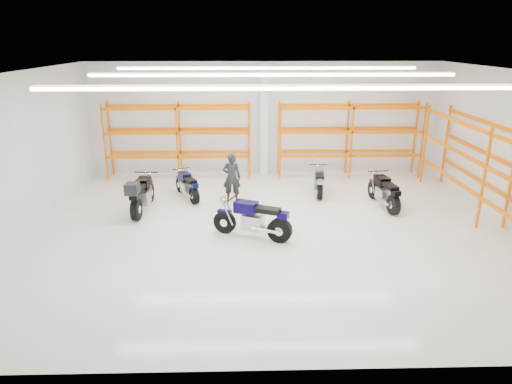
{
  "coord_description": "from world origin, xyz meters",
  "views": [
    {
      "loc": [
        -0.8,
        -12.34,
        5.33
      ],
      "look_at": [
        -0.46,
        0.5,
        1.0
      ],
      "focal_mm": 32.0,
      "sensor_mm": 36.0,
      "label": 1
    }
  ],
  "objects_px": {
    "motorcycle_back_d": "(385,193)",
    "structural_column": "(264,120)",
    "motorcycle_back_c": "(319,182)",
    "motorcycle_back_b": "(188,186)",
    "standing_man": "(232,178)",
    "motorcycle_back_a": "(141,195)",
    "motorcycle_main": "(255,220)"
  },
  "relations": [
    {
      "from": "motorcycle_back_d",
      "to": "standing_man",
      "type": "distance_m",
      "value": 5.12
    },
    {
      "from": "motorcycle_back_a",
      "to": "standing_man",
      "type": "height_order",
      "value": "standing_man"
    },
    {
      "from": "motorcycle_back_b",
      "to": "motorcycle_back_d",
      "type": "bearing_deg",
      "value": -8.89
    },
    {
      "from": "motorcycle_back_c",
      "to": "motorcycle_back_d",
      "type": "bearing_deg",
      "value": -35.94
    },
    {
      "from": "motorcycle_back_b",
      "to": "standing_man",
      "type": "distance_m",
      "value": 1.64
    },
    {
      "from": "motorcycle_main",
      "to": "standing_man",
      "type": "distance_m",
      "value": 3.18
    },
    {
      "from": "motorcycle_main",
      "to": "motorcycle_back_c",
      "type": "distance_m",
      "value": 4.48
    },
    {
      "from": "motorcycle_back_d",
      "to": "motorcycle_back_c",
      "type": "bearing_deg",
      "value": 144.06
    },
    {
      "from": "motorcycle_back_b",
      "to": "structural_column",
      "type": "distance_m",
      "value": 4.47
    },
    {
      "from": "motorcycle_back_a",
      "to": "motorcycle_back_c",
      "type": "xyz_separation_m",
      "value": [
        5.98,
        1.73,
        -0.15
      ]
    },
    {
      "from": "motorcycle_back_b",
      "to": "standing_man",
      "type": "bearing_deg",
      "value": -12.05
    },
    {
      "from": "motorcycle_back_c",
      "to": "motorcycle_back_d",
      "type": "height_order",
      "value": "motorcycle_back_d"
    },
    {
      "from": "motorcycle_back_b",
      "to": "motorcycle_back_d",
      "type": "height_order",
      "value": "motorcycle_back_d"
    },
    {
      "from": "motorcycle_back_c",
      "to": "standing_man",
      "type": "relative_size",
      "value": 1.15
    },
    {
      "from": "motorcycle_back_c",
      "to": "motorcycle_back_b",
      "type": "bearing_deg",
      "value": -175.35
    },
    {
      "from": "motorcycle_back_a",
      "to": "motorcycle_back_b",
      "type": "height_order",
      "value": "motorcycle_back_a"
    },
    {
      "from": "motorcycle_back_d",
      "to": "standing_man",
      "type": "xyz_separation_m",
      "value": [
        -5.06,
        0.7,
        0.34
      ]
    },
    {
      "from": "structural_column",
      "to": "standing_man",
      "type": "bearing_deg",
      "value": -110.45
    },
    {
      "from": "motorcycle_back_c",
      "to": "structural_column",
      "type": "relative_size",
      "value": 0.44
    },
    {
      "from": "motorcycle_back_d",
      "to": "structural_column",
      "type": "height_order",
      "value": "structural_column"
    },
    {
      "from": "motorcycle_back_c",
      "to": "motorcycle_back_d",
      "type": "xyz_separation_m",
      "value": [
        1.95,
        -1.41,
        0.06
      ]
    },
    {
      "from": "motorcycle_main",
      "to": "structural_column",
      "type": "relative_size",
      "value": 0.49
    },
    {
      "from": "motorcycle_back_a",
      "to": "motorcycle_back_b",
      "type": "xyz_separation_m",
      "value": [
        1.32,
        1.35,
        -0.15
      ]
    },
    {
      "from": "motorcycle_main",
      "to": "motorcycle_back_d",
      "type": "distance_m",
      "value": 4.94
    },
    {
      "from": "motorcycle_back_a",
      "to": "motorcycle_main",
      "type": "bearing_deg",
      "value": -29.75
    },
    {
      "from": "structural_column",
      "to": "motorcycle_main",
      "type": "bearing_deg",
      "value": -94.58
    },
    {
      "from": "motorcycle_main",
      "to": "motorcycle_back_b",
      "type": "height_order",
      "value": "motorcycle_main"
    },
    {
      "from": "motorcycle_main",
      "to": "motorcycle_back_c",
      "type": "xyz_separation_m",
      "value": [
        2.38,
        3.79,
        -0.09
      ]
    },
    {
      "from": "motorcycle_main",
      "to": "structural_column",
      "type": "bearing_deg",
      "value": 85.42
    },
    {
      "from": "standing_man",
      "to": "motorcycle_back_d",
      "type": "bearing_deg",
      "value": 175.26
    },
    {
      "from": "standing_man",
      "to": "motorcycle_main",
      "type": "bearing_deg",
      "value": 106.45
    },
    {
      "from": "motorcycle_back_b",
      "to": "structural_column",
      "type": "bearing_deg",
      "value": 46.97
    }
  ]
}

